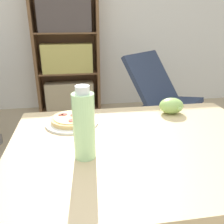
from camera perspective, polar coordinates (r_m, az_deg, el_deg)
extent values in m
cube|color=silver|center=(3.46, -7.41, 22.52)|extent=(8.00, 0.05, 2.60)
cube|color=#D1B27F|center=(1.00, 7.56, -8.08)|extent=(1.09, 0.81, 0.03)
cylinder|color=#D1B27F|center=(1.48, -16.43, -15.61)|extent=(0.06, 0.06, 0.74)
cylinder|color=#D1B27F|center=(1.64, 20.28, -12.05)|extent=(0.06, 0.06, 0.74)
cylinder|color=white|center=(1.16, -9.59, -2.44)|extent=(0.25, 0.25, 0.01)
cylinder|color=#DBB26B|center=(1.16, -9.64, -1.76)|extent=(0.20, 0.20, 0.02)
cylinder|color=#EACC7A|center=(1.15, -9.68, -1.21)|extent=(0.17, 0.17, 0.00)
cylinder|color=#A83328|center=(1.19, -7.78, -0.05)|extent=(0.03, 0.03, 0.00)
cylinder|color=#A83328|center=(1.15, -7.35, -0.83)|extent=(0.03, 0.03, 0.00)
cylinder|color=#A83328|center=(1.18, -11.42, -0.55)|extent=(0.03, 0.03, 0.00)
cylinder|color=#A83328|center=(1.10, -9.61, -2.02)|extent=(0.03, 0.03, 0.00)
cylinder|color=#A83328|center=(1.11, -8.10, -1.76)|extent=(0.02, 0.02, 0.00)
cylinder|color=#A83328|center=(1.16, -9.23, -0.72)|extent=(0.03, 0.03, 0.00)
cylinder|color=#A83328|center=(1.18, -12.19, -0.61)|extent=(0.03, 0.03, 0.00)
ellipsoid|color=#93BC5B|center=(1.29, 14.08, 1.48)|extent=(0.13, 0.10, 0.08)
sphere|color=#93BC5B|center=(1.31, 12.93, 1.38)|extent=(0.03, 0.03, 0.03)
sphere|color=#93BC5B|center=(1.26, 12.84, 1.03)|extent=(0.02, 0.02, 0.02)
sphere|color=#93BC5B|center=(1.26, 15.91, 0.68)|extent=(0.02, 0.02, 0.02)
sphere|color=#93BC5B|center=(1.27, 12.60, 1.85)|extent=(0.03, 0.03, 0.03)
sphere|color=#93BC5B|center=(1.26, 12.63, 0.69)|extent=(0.03, 0.03, 0.03)
sphere|color=#93BC5B|center=(1.30, 13.18, 1.26)|extent=(0.03, 0.03, 0.03)
sphere|color=#93BC5B|center=(1.30, 13.33, 1.44)|extent=(0.02, 0.02, 0.02)
cylinder|color=#B7EAA3|center=(0.84, -6.74, -3.51)|extent=(0.08, 0.08, 0.24)
cylinder|color=white|center=(0.79, -7.16, 5.35)|extent=(0.05, 0.05, 0.03)
cube|color=slate|center=(2.81, 12.73, -3.97)|extent=(0.79, 0.79, 0.10)
cube|color=#2D384C|center=(2.64, 13.74, 1.54)|extent=(0.80, 0.78, 0.14)
cube|color=#2D384C|center=(2.73, 9.53, 7.87)|extent=(0.74, 0.71, 0.55)
cube|color=brown|center=(3.35, -17.89, 13.16)|extent=(0.04, 0.30, 1.60)
cube|color=brown|center=(3.33, -3.55, 14.07)|extent=(0.04, 0.30, 1.60)
cube|color=brown|center=(3.46, -10.71, 14.04)|extent=(0.85, 0.01, 1.60)
cube|color=brown|center=(3.51, -9.87, 0.99)|extent=(0.78, 0.28, 0.02)
cube|color=tan|center=(3.42, -10.09, 3.95)|extent=(0.66, 0.21, 0.38)
cube|color=brown|center=(3.36, -10.45, 9.32)|extent=(0.78, 0.28, 0.02)
cube|color=#CCBC5B|center=(3.30, -10.69, 12.58)|extent=(0.66, 0.21, 0.38)
cube|color=brown|center=(3.29, -11.09, 18.21)|extent=(0.78, 0.28, 0.02)
cube|color=#4C423D|center=(3.26, -11.37, 21.64)|extent=(0.66, 0.21, 0.38)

